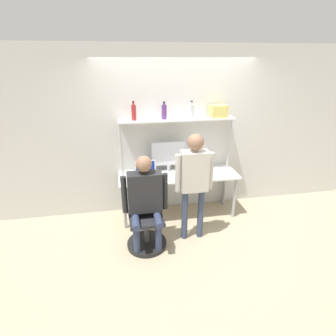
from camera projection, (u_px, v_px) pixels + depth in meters
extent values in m
plane|color=tan|center=(182.00, 225.00, 4.23)|extent=(12.00, 12.00, 0.00)
cube|color=silver|center=(175.00, 133.00, 4.30)|extent=(8.00, 0.06, 2.70)
cube|color=silver|center=(179.00, 175.00, 4.24)|extent=(1.92, 0.60, 0.03)
cylinder|color=#A5A5AA|center=(124.00, 208.00, 4.02)|extent=(0.05, 0.05, 0.72)
cylinder|color=#A5A5AA|center=(235.00, 198.00, 4.31)|extent=(0.05, 0.05, 0.72)
cylinder|color=#A5A5AA|center=(124.00, 193.00, 4.46)|extent=(0.05, 0.05, 0.72)
cylinder|color=#A5A5AA|center=(224.00, 185.00, 4.75)|extent=(0.05, 0.05, 0.72)
cube|color=white|center=(177.00, 120.00, 4.05)|extent=(1.82, 0.25, 0.02)
cylinder|color=#B2B2B7|center=(123.00, 171.00, 4.22)|extent=(0.04, 0.04, 1.62)
cylinder|color=#B2B2B7|center=(227.00, 164.00, 4.50)|extent=(0.04, 0.04, 1.62)
cylinder|color=#B7B7BC|center=(169.00, 171.00, 4.36)|extent=(0.18, 0.18, 0.01)
cylinder|color=#B7B7BC|center=(169.00, 167.00, 4.34)|extent=(0.06, 0.06, 0.10)
cube|color=#B7B7BC|center=(169.00, 153.00, 4.25)|extent=(0.57, 0.01, 0.41)
cube|color=silver|center=(169.00, 154.00, 4.24)|extent=(0.55, 0.02, 0.38)
cube|color=silver|center=(146.00, 178.00, 4.09)|extent=(0.33, 0.25, 0.01)
cube|color=black|center=(146.00, 178.00, 4.07)|extent=(0.28, 0.14, 0.00)
cube|color=silver|center=(145.00, 168.00, 4.13)|extent=(0.33, 0.06, 0.25)
cube|color=navy|center=(145.00, 168.00, 4.13)|extent=(0.29, 0.05, 0.22)
cube|color=silver|center=(164.00, 178.00, 4.11)|extent=(0.07, 0.15, 0.01)
cube|color=black|center=(164.00, 177.00, 4.10)|extent=(0.06, 0.13, 0.00)
cylinder|color=black|center=(147.00, 243.00, 3.76)|extent=(0.56, 0.56, 0.06)
cylinder|color=#4C4C51|center=(146.00, 231.00, 3.68)|extent=(0.06, 0.06, 0.38)
cube|color=#26262B|center=(146.00, 218.00, 3.59)|extent=(0.48, 0.48, 0.05)
cube|color=#26262B|center=(143.00, 195.00, 3.68)|extent=(0.42, 0.06, 0.45)
cylinder|color=#2D3856|center=(137.00, 240.00, 3.50)|extent=(0.09, 0.09, 0.49)
cylinder|color=#2D3856|center=(158.00, 238.00, 3.55)|extent=(0.09, 0.09, 0.49)
cylinder|color=#2D3856|center=(136.00, 221.00, 3.42)|extent=(0.10, 0.38, 0.10)
cylinder|color=#2D3856|center=(158.00, 218.00, 3.46)|extent=(0.10, 0.38, 0.10)
cube|color=#262628|center=(145.00, 192.00, 3.47)|extent=(0.45, 0.20, 0.55)
cylinder|color=#262628|center=(124.00, 195.00, 3.43)|extent=(0.08, 0.08, 0.52)
cylinder|color=#262628|center=(165.00, 191.00, 3.52)|extent=(0.08, 0.08, 0.52)
sphere|color=#8C664C|center=(144.00, 164.00, 3.31)|extent=(0.21, 0.21, 0.21)
cylinder|color=#38425B|center=(185.00, 215.00, 3.78)|extent=(0.09, 0.09, 0.80)
cylinder|color=#38425B|center=(200.00, 213.00, 3.82)|extent=(0.09, 0.09, 0.80)
cube|color=beige|center=(194.00, 171.00, 3.53)|extent=(0.37, 0.20, 0.56)
cylinder|color=beige|center=(178.00, 173.00, 3.50)|extent=(0.08, 0.08, 0.54)
cylinder|color=beige|center=(211.00, 171.00, 3.58)|extent=(0.08, 0.08, 0.54)
sphere|color=#8C664C|center=(196.00, 142.00, 3.37)|extent=(0.22, 0.22, 0.22)
cylinder|color=#593372|center=(164.00, 112.00, 3.97)|extent=(0.08, 0.08, 0.21)
cylinder|color=#593372|center=(164.00, 104.00, 3.92)|extent=(0.04, 0.04, 0.04)
cylinder|color=black|center=(164.00, 102.00, 3.91)|extent=(0.04, 0.04, 0.01)
cylinder|color=silver|center=(191.00, 111.00, 4.04)|extent=(0.08, 0.08, 0.21)
cylinder|color=silver|center=(192.00, 103.00, 3.99)|extent=(0.04, 0.04, 0.04)
cylinder|color=black|center=(192.00, 101.00, 3.98)|extent=(0.04, 0.04, 0.01)
cylinder|color=maroon|center=(134.00, 113.00, 3.90)|extent=(0.07, 0.07, 0.23)
cylinder|color=maroon|center=(133.00, 104.00, 3.84)|extent=(0.03, 0.03, 0.04)
cylinder|color=black|center=(133.00, 102.00, 3.83)|extent=(0.04, 0.04, 0.01)
cube|color=#DBCC66|center=(218.00, 111.00, 4.11)|extent=(0.25, 0.20, 0.19)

